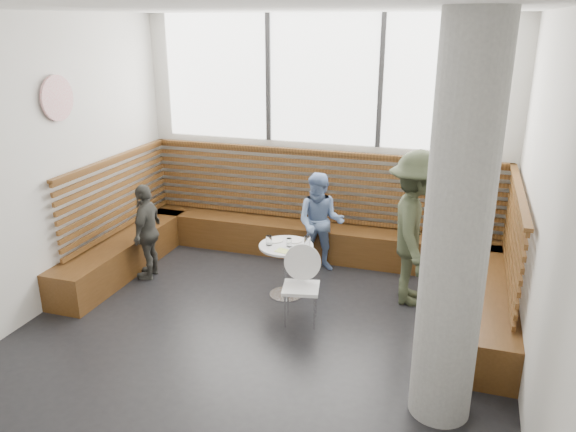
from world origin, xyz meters
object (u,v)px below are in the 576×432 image
(concrete_column, at_px, (457,232))
(cafe_chair, at_px, (303,279))
(adult_man, at_px, (416,229))
(child_back, at_px, (320,223))
(child_left, at_px, (147,231))
(cafe_table, at_px, (286,260))

(concrete_column, distance_m, cafe_chair, 2.18)
(adult_man, distance_m, child_back, 1.37)
(adult_man, height_order, child_left, adult_man)
(cafe_table, bearing_deg, concrete_column, -40.25)
(cafe_table, distance_m, child_back, 0.90)
(child_back, bearing_deg, child_left, -162.85)
(child_back, distance_m, child_left, 2.19)
(concrete_column, relative_size, cafe_chair, 3.83)
(adult_man, relative_size, child_back, 1.38)
(concrete_column, distance_m, adult_man, 2.09)
(concrete_column, height_order, cafe_chair, concrete_column)
(cafe_table, relative_size, child_back, 0.50)
(concrete_column, relative_size, child_left, 2.62)
(child_left, bearing_deg, cafe_chair, 68.26)
(child_back, height_order, child_left, child_back)
(cafe_chair, bearing_deg, concrete_column, -47.28)
(cafe_chair, height_order, child_back, child_back)
(cafe_table, xyz_separation_m, cafe_chair, (0.34, -0.48, 0.02))
(concrete_column, height_order, child_back, concrete_column)
(cafe_chair, height_order, adult_man, adult_man)
(cafe_chair, bearing_deg, child_left, 156.42)
(concrete_column, distance_m, child_back, 3.12)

